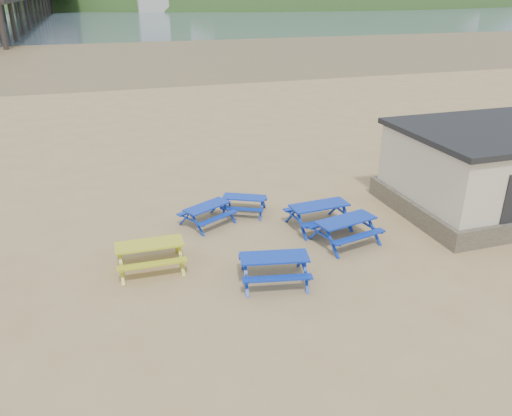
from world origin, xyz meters
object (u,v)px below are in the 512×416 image
object	(u,v)px
picnic_table_blue_b	(244,205)
picnic_table_yellow	(150,256)
picnic_table_blue_a	(207,215)
amenity_block	(497,169)

from	to	relation	value
picnic_table_blue_b	picnic_table_yellow	world-z (taller)	picnic_table_yellow
picnic_table_blue_b	picnic_table_yellow	distance (m)	4.85
picnic_table_blue_a	picnic_table_yellow	world-z (taller)	picnic_table_yellow
amenity_block	picnic_table_blue_a	bearing A→B (deg)	170.16
picnic_table_blue_a	amenity_block	size ratio (longest dim) A/B	0.29
picnic_table_blue_a	picnic_table_blue_b	distance (m)	1.60
picnic_table_blue_b	picnic_table_blue_a	bearing A→B (deg)	-134.58
picnic_table_blue_a	amenity_block	bearing A→B (deg)	-37.78
picnic_table_yellow	picnic_table_blue_b	bearing A→B (deg)	39.42
picnic_table_blue_a	picnic_table_yellow	bearing A→B (deg)	-160.66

